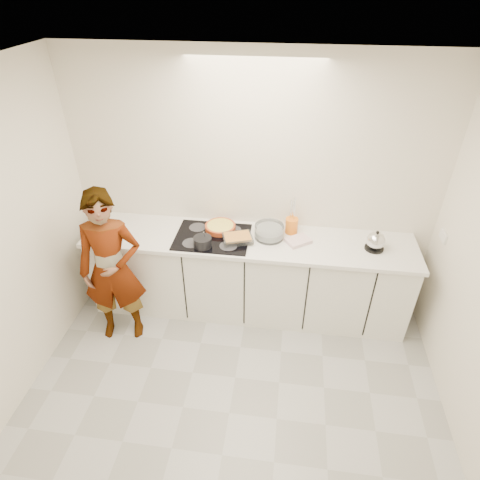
# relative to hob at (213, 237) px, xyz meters

# --- Properties ---
(floor) EXTENTS (3.60, 3.20, 0.00)m
(floor) POSITION_rel_hob_xyz_m (0.35, -1.26, -0.92)
(floor) COLOR #AFAFAD
(floor) RESTS_ON ground
(ceiling) EXTENTS (3.60, 3.20, 0.00)m
(ceiling) POSITION_rel_hob_xyz_m (0.35, -1.26, 1.68)
(ceiling) COLOR white
(ceiling) RESTS_ON wall_back
(wall_back) EXTENTS (3.60, 0.00, 2.60)m
(wall_back) POSITION_rel_hob_xyz_m (0.35, 0.34, 0.38)
(wall_back) COLOR silver
(wall_back) RESTS_ON ground
(base_cabinets) EXTENTS (3.20, 0.58, 0.87)m
(base_cabinets) POSITION_rel_hob_xyz_m (0.35, 0.02, -0.48)
(base_cabinets) COLOR white
(base_cabinets) RESTS_ON floor
(countertop) EXTENTS (3.24, 0.64, 0.04)m
(countertop) POSITION_rel_hob_xyz_m (0.35, 0.02, -0.03)
(countertop) COLOR white
(countertop) RESTS_ON base_cabinets
(hob) EXTENTS (0.72, 0.54, 0.01)m
(hob) POSITION_rel_hob_xyz_m (0.00, 0.00, 0.00)
(hob) COLOR black
(hob) RESTS_ON countertop
(tart_dish) EXTENTS (0.39, 0.39, 0.05)m
(tart_dish) POSITION_rel_hob_xyz_m (0.05, 0.14, 0.03)
(tart_dish) COLOR #B1411B
(tart_dish) RESTS_ON hob
(saucepan) EXTENTS (0.22, 0.22, 0.16)m
(saucepan) POSITION_rel_hob_xyz_m (-0.06, -0.17, 0.05)
(saucepan) COLOR black
(saucepan) RESTS_ON hob
(baking_dish) EXTENTS (0.33, 0.28, 0.05)m
(baking_dish) POSITION_rel_hob_xyz_m (0.25, -0.04, 0.04)
(baking_dish) COLOR silver
(baking_dish) RESTS_ON hob
(mixing_bowl) EXTENTS (0.31, 0.31, 0.13)m
(mixing_bowl) POSITION_rel_hob_xyz_m (0.55, 0.08, 0.05)
(mixing_bowl) COLOR silver
(mixing_bowl) RESTS_ON countertop
(tea_towel) EXTENTS (0.28, 0.26, 0.04)m
(tea_towel) POSITION_rel_hob_xyz_m (0.83, 0.03, 0.01)
(tea_towel) COLOR white
(tea_towel) RESTS_ON countertop
(kettle) EXTENTS (0.20, 0.20, 0.20)m
(kettle) POSITION_rel_hob_xyz_m (1.54, 0.01, 0.08)
(kettle) COLOR black
(kettle) RESTS_ON countertop
(utensil_crock) EXTENTS (0.15, 0.15, 0.16)m
(utensil_crock) POSITION_rel_hob_xyz_m (0.76, 0.20, 0.07)
(utensil_crock) COLOR orange
(utensil_crock) RESTS_ON countertop
(cook) EXTENTS (0.65, 0.50, 1.60)m
(cook) POSITION_rel_hob_xyz_m (-0.85, -0.48, -0.12)
(cook) COLOR white
(cook) RESTS_ON floor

